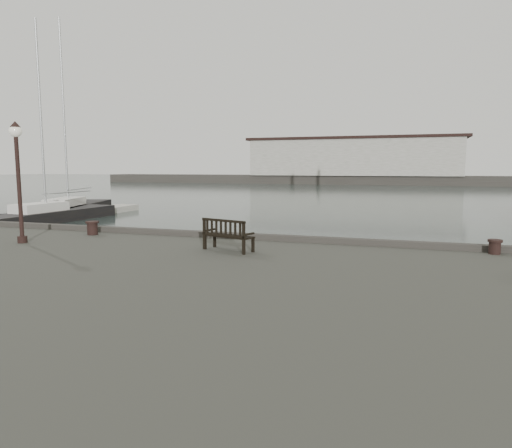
# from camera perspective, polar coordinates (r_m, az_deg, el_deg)

# --- Properties ---
(ground) EXTENTS (400.00, 400.00, 0.00)m
(ground) POSITION_cam_1_polar(r_m,az_deg,el_deg) (14.79, 1.78, -7.92)
(ground) COLOR black
(ground) RESTS_ON ground
(pontoon) EXTENTS (2.00, 24.00, 0.50)m
(pontoon) POSITION_cam_1_polar(r_m,az_deg,el_deg) (33.97, -26.92, 0.27)
(pontoon) COLOR beige
(pontoon) RESTS_ON ground
(breakwater) EXTENTS (140.00, 9.50, 12.20)m
(breakwater) POSITION_cam_1_polar(r_m,az_deg,el_deg) (106.05, 13.81, 7.15)
(breakwater) COLOR #383530
(breakwater) RESTS_ON ground
(bench) EXTENTS (1.56, 0.93, 0.85)m
(bench) POSITION_cam_1_polar(r_m,az_deg,el_deg) (12.49, -3.53, -2.13)
(bench) COLOR black
(bench) RESTS_ON quay
(bollard_left) EXTENTS (0.55, 0.55, 0.46)m
(bollard_left) POSITION_cam_1_polar(r_m,az_deg,el_deg) (16.42, -19.77, -0.47)
(bollard_left) COLOR black
(bollard_left) RESTS_ON quay
(bollard_right) EXTENTS (0.38, 0.38, 0.39)m
(bollard_right) POSITION_cam_1_polar(r_m,az_deg,el_deg) (13.55, 27.68, -2.55)
(bollard_right) COLOR black
(bollard_right) RESTS_ON quay
(lamp_post) EXTENTS (0.36, 0.36, 3.62)m
(lamp_post) POSITION_cam_1_polar(r_m,az_deg,el_deg) (15.37, -27.64, 6.49)
(lamp_post) COLOR black
(lamp_post) RESTS_ON quay
(yacht_b) EXTENTS (6.42, 12.51, 15.92)m
(yacht_b) POSITION_cam_1_polar(r_m,az_deg,el_deg) (40.51, -22.03, 1.50)
(yacht_b) COLOR black
(yacht_b) RESTS_ON ground
(yacht_c) EXTENTS (2.86, 10.82, 14.30)m
(yacht_c) POSITION_cam_1_polar(r_m,az_deg,el_deg) (35.48, -24.11, 0.67)
(yacht_c) COLOR black
(yacht_c) RESTS_ON ground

